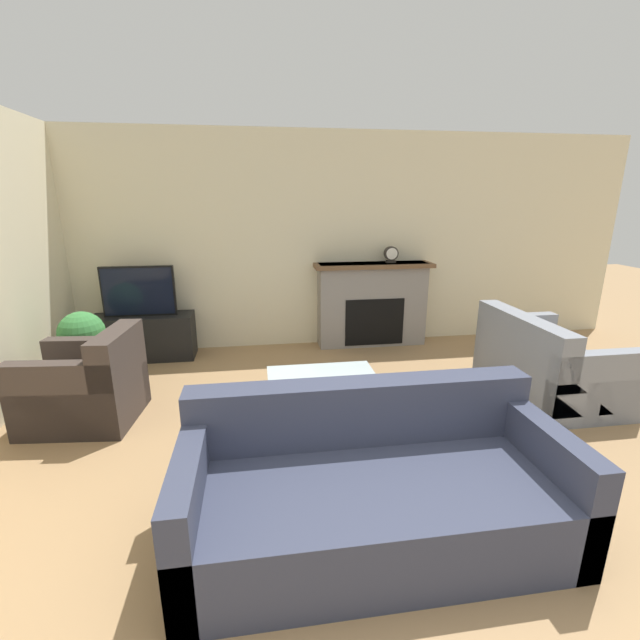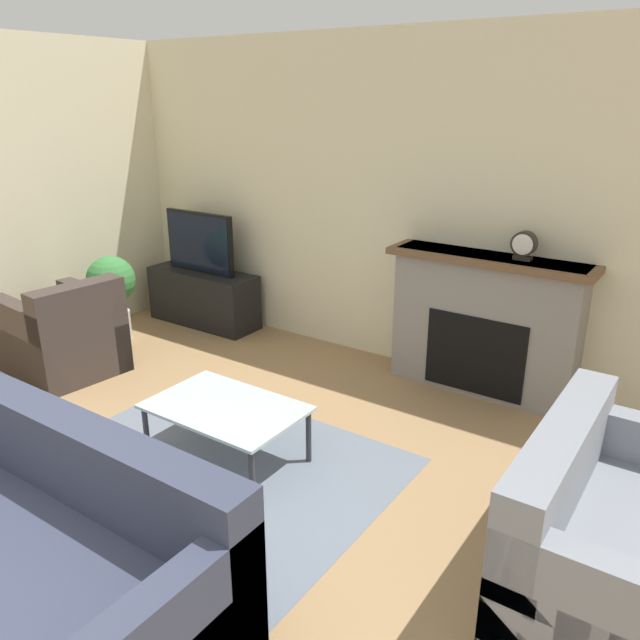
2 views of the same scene
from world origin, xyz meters
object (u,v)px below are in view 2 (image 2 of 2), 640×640
at_px(tv, 200,242).
at_px(mantel_clock, 524,245).
at_px(coffee_table, 226,411).
at_px(potted_plant, 112,289).
at_px(couch_sectional, 23,553).
at_px(couch_loveseat, 616,545).
at_px(armchair_by_window, 64,338).

height_order(tv, mantel_clock, mantel_clock).
relative_size(coffee_table, potted_plant, 1.18).
height_order(couch_sectional, couch_loveseat, same).
xyz_separation_m(couch_sectional, mantel_clock, (1.11, 3.29, 0.91)).
distance_m(armchair_by_window, potted_plant, 0.79).
bearing_deg(potted_plant, couch_loveseat, -10.29).
distance_m(coffee_table, mantel_clock, 2.38).
distance_m(couch_sectional, couch_loveseat, 2.67).
relative_size(couch_loveseat, mantel_clock, 6.46).
bearing_deg(couch_sectional, mantel_clock, 71.35).
bearing_deg(coffee_table, potted_plant, 157.32).
bearing_deg(couch_sectional, tv, 122.15).
xyz_separation_m(tv, potted_plant, (-0.38, -0.79, -0.34)).
height_order(tv, couch_loveseat, tv).
relative_size(couch_loveseat, armchair_by_window, 1.43).
bearing_deg(armchair_by_window, couch_sectional, 57.49).
relative_size(potted_plant, mantel_clock, 3.88).
xyz_separation_m(couch_sectional, armchair_by_window, (-2.11, 1.65, 0.01)).
bearing_deg(potted_plant, couch_sectional, -45.04).
distance_m(tv, coffee_table, 2.64).
height_order(coffee_table, potted_plant, potted_plant).
xyz_separation_m(couch_sectional, coffee_table, (-0.07, 1.41, 0.06)).
relative_size(tv, mantel_clock, 3.96).
relative_size(couch_loveseat, potted_plant, 1.66).
bearing_deg(tv, potted_plant, -115.40).
height_order(couch_sectional, potted_plant, couch_sectional).
xyz_separation_m(couch_loveseat, potted_plant, (-4.54, 0.82, 0.21)).
bearing_deg(mantel_clock, potted_plant, -165.12).
bearing_deg(couch_loveseat, armchair_by_window, 88.53).
distance_m(tv, potted_plant, 0.94).
relative_size(couch_loveseat, coffee_table, 1.41).
bearing_deg(potted_plant, armchair_by_window, -70.02).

